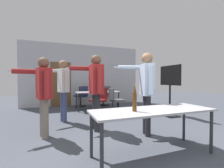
# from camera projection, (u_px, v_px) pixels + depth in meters

# --- Properties ---
(back_wall) EXTENTS (5.68, 0.12, 2.93)m
(back_wall) POSITION_uv_depth(u_px,v_px,m) (84.00, 75.00, 7.36)
(back_wall) COLOR #BCBCC1
(back_wall) RESTS_ON ground_plane
(conference_table_near) EXTENTS (2.00, 0.68, 0.74)m
(conference_table_near) POSITION_uv_depth(u_px,v_px,m) (153.00, 114.00, 2.39)
(conference_table_near) COLOR #A8A8AD
(conference_table_near) RESTS_ON ground_plane
(conference_table_far) EXTENTS (1.76, 0.82, 0.74)m
(conference_table_far) POSITION_uv_depth(u_px,v_px,m) (97.00, 93.00, 6.23)
(conference_table_far) COLOR #A8A8AD
(conference_table_far) RESTS_ON ground_plane
(tv_screen) EXTENTS (0.44, 0.93, 1.70)m
(tv_screen) POSITION_uv_depth(u_px,v_px,m) (170.00, 85.00, 5.04)
(tv_screen) COLOR black
(tv_screen) RESTS_ON ground_plane
(person_near_casual) EXTENTS (0.82, 0.71, 1.82)m
(person_near_casual) POSITION_uv_depth(u_px,v_px,m) (96.00, 85.00, 3.60)
(person_near_casual) COLOR #28282D
(person_near_casual) RESTS_ON ground_plane
(person_left_plaid) EXTENTS (0.76, 0.71, 1.80)m
(person_left_plaid) POSITION_uv_depth(u_px,v_px,m) (146.00, 85.00, 3.27)
(person_left_plaid) COLOR #28282D
(person_left_plaid) RESTS_ON ground_plane
(person_right_polo) EXTENTS (0.89, 0.55, 1.78)m
(person_right_polo) POSITION_uv_depth(u_px,v_px,m) (63.00, 84.00, 4.31)
(person_right_polo) COLOR #3D4C75
(person_right_polo) RESTS_ON ground_plane
(person_center_tall) EXTENTS (0.88, 0.65, 1.69)m
(person_center_tall) POSITION_uv_depth(u_px,v_px,m) (43.00, 89.00, 3.14)
(person_center_tall) COLOR slate
(person_center_tall) RESTS_ON ground_plane
(office_chair_far_left) EXTENTS (0.68, 0.66, 0.93)m
(office_chair_far_left) POSITION_uv_depth(u_px,v_px,m) (99.00, 101.00, 5.46)
(office_chair_far_left) COLOR black
(office_chair_far_left) RESTS_ON ground_plane
(office_chair_side_rolled) EXTENTS (0.61, 0.65, 0.94)m
(office_chair_side_rolled) POSITION_uv_depth(u_px,v_px,m) (81.00, 97.00, 6.83)
(office_chair_side_rolled) COLOR black
(office_chair_side_rolled) RESTS_ON ground_plane
(office_chair_mid_tucked) EXTENTS (0.53, 0.59, 0.93)m
(office_chair_mid_tucked) POSITION_uv_depth(u_px,v_px,m) (104.00, 96.00, 7.13)
(office_chair_mid_tucked) COLOR black
(office_chair_mid_tucked) RESTS_ON ground_plane
(office_chair_far_right) EXTENTS (0.55, 0.52, 0.90)m
(office_chair_far_right) POSITION_uv_depth(u_px,v_px,m) (116.00, 101.00, 5.64)
(office_chair_far_right) COLOR black
(office_chair_far_right) RESTS_ON ground_plane
(beer_bottle) EXTENTS (0.07, 0.07, 0.40)m
(beer_bottle) POSITION_uv_depth(u_px,v_px,m) (135.00, 99.00, 2.24)
(beer_bottle) COLOR #563314
(beer_bottle) RESTS_ON conference_table_near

